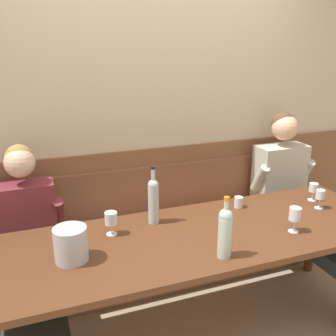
% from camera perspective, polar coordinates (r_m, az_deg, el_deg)
% --- Properties ---
extents(room_wall_back, '(6.80, 0.08, 2.80)m').
position_cam_1_polar(room_wall_back, '(3.04, -2.32, 9.09)').
color(room_wall_back, beige).
rests_on(room_wall_back, ground).
extents(wood_wainscot_panel, '(6.80, 0.03, 1.08)m').
position_cam_1_polar(wood_wainscot_panel, '(3.24, -1.82, -6.27)').
color(wood_wainscot_panel, brown).
rests_on(wood_wainscot_panel, ground).
extents(wall_bench, '(2.87, 0.42, 0.94)m').
position_cam_1_polar(wall_bench, '(3.18, -0.52, -11.99)').
color(wall_bench, brown).
rests_on(wall_bench, ground).
extents(dining_table, '(2.57, 0.86, 0.76)m').
position_cam_1_polar(dining_table, '(2.44, 4.99, -11.22)').
color(dining_table, '#522E19').
rests_on(dining_table, ground).
extents(person_center_right_seat, '(0.50, 1.26, 1.25)m').
position_cam_1_polar(person_center_right_seat, '(2.55, -19.98, -12.87)').
color(person_center_right_seat, '#2A2B33').
rests_on(person_center_right_seat, ground).
extents(person_right_seat, '(0.54, 1.27, 1.34)m').
position_cam_1_polar(person_right_seat, '(3.24, 19.59, -5.20)').
color(person_right_seat, '#362F3E').
rests_on(person_right_seat, ground).
extents(ice_bucket, '(0.18, 0.18, 0.19)m').
position_cam_1_polar(ice_bucket, '(2.15, -14.37, -11.02)').
color(ice_bucket, '#B0B8C1').
rests_on(ice_bucket, dining_table).
extents(wine_bottle_clear_water, '(0.07, 0.07, 0.39)m').
position_cam_1_polar(wine_bottle_clear_water, '(2.47, -2.20, -4.70)').
color(wine_bottle_clear_water, '#B0BFBE').
rests_on(wine_bottle_clear_water, dining_table).
extents(wine_bottle_green_tall, '(0.08, 0.08, 0.36)m').
position_cam_1_polar(wine_bottle_green_tall, '(2.11, 8.45, -9.38)').
color(wine_bottle_green_tall, '#ADC5BD').
rests_on(wine_bottle_green_tall, dining_table).
extents(wine_glass_near_bucket, '(0.07, 0.07, 0.16)m').
position_cam_1_polar(wine_glass_near_bucket, '(2.49, 18.51, -6.74)').
color(wine_glass_near_bucket, silver).
rests_on(wine_glass_near_bucket, dining_table).
extents(wine_glass_mid_right, '(0.07, 0.07, 0.13)m').
position_cam_1_polar(wine_glass_mid_right, '(3.04, 20.99, -2.86)').
color(wine_glass_mid_right, silver).
rests_on(wine_glass_mid_right, dining_table).
extents(wine_glass_center_front, '(0.06, 0.06, 0.14)m').
position_cam_1_polar(wine_glass_center_front, '(2.91, 21.87, -3.87)').
color(wine_glass_center_front, silver).
rests_on(wine_glass_center_front, dining_table).
extents(wine_glass_left_end, '(0.08, 0.08, 0.15)m').
position_cam_1_polar(wine_glass_left_end, '(2.36, -8.55, -7.64)').
color(wine_glass_left_end, silver).
rests_on(wine_glass_left_end, dining_table).
extents(water_tumbler_right, '(0.06, 0.06, 0.08)m').
position_cam_1_polar(water_tumbler_right, '(2.78, 10.53, -5.05)').
color(water_tumbler_right, silver).
rests_on(water_tumbler_right, dining_table).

